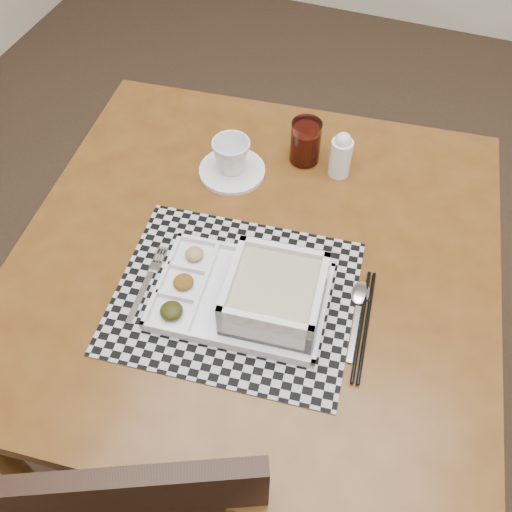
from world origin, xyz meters
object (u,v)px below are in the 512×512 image
at_px(dining_table, 255,275).
at_px(creamer_bottle, 341,155).
at_px(serving_tray, 263,296).
at_px(juice_glass, 305,143).
at_px(cup, 231,156).

height_order(dining_table, creamer_bottle, creamer_bottle).
xyz_separation_m(serving_tray, juice_glass, (-0.05, 0.41, 0.01)).
bearing_deg(cup, dining_table, -44.61).
relative_size(serving_tray, cup, 4.01).
bearing_deg(creamer_bottle, serving_tray, -95.73).
height_order(dining_table, serving_tray, serving_tray).
bearing_deg(juice_glass, creamer_bottle, -10.12).
bearing_deg(dining_table, creamer_bottle, 71.13).
relative_size(dining_table, juice_glass, 10.09).
bearing_deg(cup, creamer_bottle, 32.31).
distance_m(juice_glass, creamer_bottle, 0.09).
bearing_deg(juice_glass, dining_table, -92.12).
relative_size(dining_table, cup, 12.43).
bearing_deg(creamer_bottle, cup, -160.33).
xyz_separation_m(dining_table, juice_glass, (0.01, 0.30, 0.12)).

